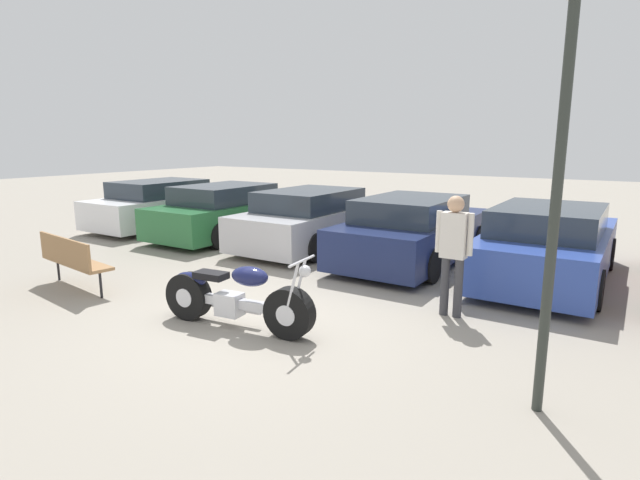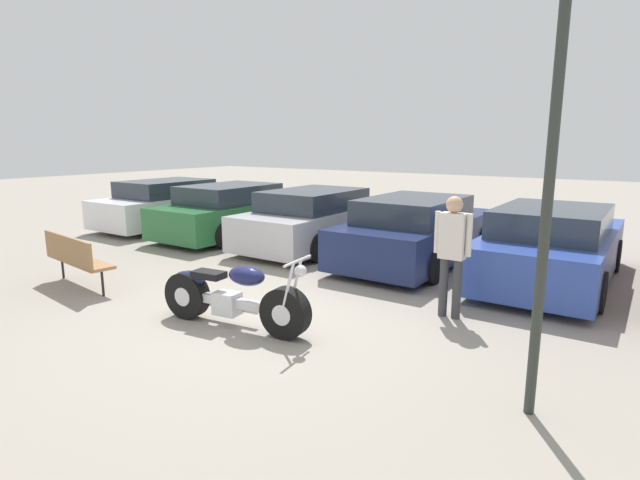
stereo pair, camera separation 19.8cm
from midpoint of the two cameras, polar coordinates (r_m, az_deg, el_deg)
The scene contains 10 objects.
ground_plane at distance 6.99m, azimuth -6.55°, elevation -8.99°, with size 60.00×60.00×0.00m, color gray.
motorcycle at distance 6.64m, azimuth -9.19°, elevation -6.47°, with size 2.24×0.66×1.02m.
parked_car_white at distance 14.83m, azimuth -16.13°, elevation 3.93°, with size 1.92×4.45×1.33m.
parked_car_green at distance 12.98m, azimuth -9.20°, elevation 3.23°, with size 1.92×4.45×1.33m.
parked_car_silver at distance 11.51m, azimuth 0.31°, elevation 2.35°, with size 1.92×4.45×1.33m.
parked_car_navy at distance 10.21m, azimuth 11.58°, elevation 0.96°, with size 1.92×4.45×1.33m.
parked_car_blue at distance 9.51m, azimuth 25.50°, elevation -0.68°, with size 1.92×4.45×1.33m.
park_bench at distance 9.12m, azimuth -25.70°, elevation -1.66°, with size 1.79×0.63×0.89m.
lamp_post at distance 4.57m, azimuth 26.25°, elevation 10.38°, with size 0.25×0.25×3.74m.
person_standing at distance 7.02m, azimuth 15.67°, elevation -0.71°, with size 0.52×0.23×1.69m.
Camera 2 is at (4.41, -4.88, 2.42)m, focal length 28.00 mm.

